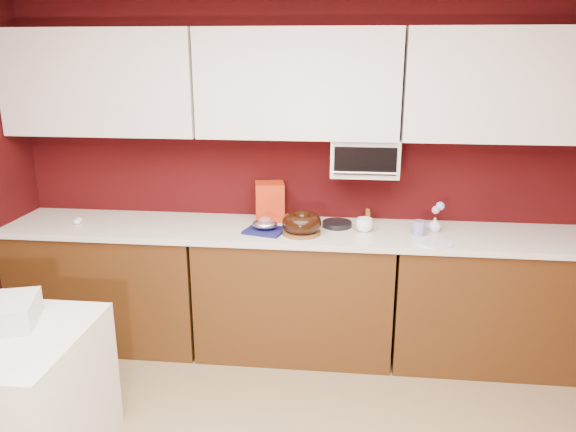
% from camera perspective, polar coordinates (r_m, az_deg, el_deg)
% --- Properties ---
extents(wall_back, '(4.00, 0.02, 2.50)m').
position_cam_1_polar(wall_back, '(3.99, 1.22, 4.81)').
color(wall_back, '#370708').
rests_on(wall_back, floor).
extents(base_cabinet_left, '(1.31, 0.58, 0.86)m').
position_cam_1_polar(base_cabinet_left, '(4.28, -17.44, -6.65)').
color(base_cabinet_left, '#4A290E').
rests_on(base_cabinet_left, floor).
extents(base_cabinet_center, '(1.31, 0.58, 0.86)m').
position_cam_1_polar(base_cabinet_center, '(3.95, 0.73, -7.83)').
color(base_cabinet_center, '#4A290E').
rests_on(base_cabinet_center, floor).
extents(base_cabinet_right, '(1.31, 0.58, 0.86)m').
position_cam_1_polar(base_cabinet_right, '(4.06, 20.01, -8.23)').
color(base_cabinet_right, '#4A290E').
rests_on(base_cabinet_right, floor).
extents(countertop, '(4.00, 0.62, 0.04)m').
position_cam_1_polar(countertop, '(3.79, 0.75, -1.62)').
color(countertop, silver).
rests_on(countertop, base_cabinet_center).
extents(upper_cabinet_left, '(1.31, 0.33, 0.70)m').
position_cam_1_polar(upper_cabinet_left, '(4.10, -18.35, 12.77)').
color(upper_cabinet_left, white).
rests_on(upper_cabinet_left, wall_back).
extents(upper_cabinet_center, '(1.31, 0.33, 0.70)m').
position_cam_1_polar(upper_cabinet_center, '(3.75, 1.03, 13.31)').
color(upper_cabinet_center, white).
rests_on(upper_cabinet_center, wall_back).
extents(upper_cabinet_right, '(1.31, 0.33, 0.70)m').
position_cam_1_polar(upper_cabinet_right, '(3.86, 21.63, 12.28)').
color(upper_cabinet_right, white).
rests_on(upper_cabinet_right, wall_back).
extents(toaster_oven, '(0.45, 0.30, 0.25)m').
position_cam_1_polar(toaster_oven, '(3.81, 7.81, 6.02)').
color(toaster_oven, white).
rests_on(toaster_oven, upper_cabinet_center).
extents(toaster_oven_door, '(0.40, 0.02, 0.18)m').
position_cam_1_polar(toaster_oven_door, '(3.66, 7.86, 5.56)').
color(toaster_oven_door, black).
rests_on(toaster_oven_door, toaster_oven).
extents(toaster_oven_handle, '(0.42, 0.02, 0.02)m').
position_cam_1_polar(toaster_oven_handle, '(3.66, 7.82, 4.37)').
color(toaster_oven_handle, silver).
rests_on(toaster_oven_handle, toaster_oven).
extents(cake_base, '(0.32, 0.32, 0.02)m').
position_cam_1_polar(cake_base, '(3.68, 1.39, -1.68)').
color(cake_base, brown).
rests_on(cake_base, countertop).
extents(bundt_cake, '(0.33, 0.33, 0.11)m').
position_cam_1_polar(bundt_cake, '(3.66, 1.40, -0.66)').
color(bundt_cake, black).
rests_on(bundt_cake, cake_base).
extents(navy_towel, '(0.29, 0.27, 0.02)m').
position_cam_1_polar(navy_towel, '(3.73, -2.35, -1.49)').
color(navy_towel, '#161755').
rests_on(navy_towel, countertop).
extents(foil_ham_nest, '(0.21, 0.19, 0.06)m').
position_cam_1_polar(foil_ham_nest, '(3.71, -2.36, -0.82)').
color(foil_ham_nest, white).
rests_on(foil_ham_nest, navy_towel).
extents(roasted_ham, '(0.09, 0.08, 0.06)m').
position_cam_1_polar(roasted_ham, '(3.70, -2.37, -0.45)').
color(roasted_ham, '#A6504C').
rests_on(roasted_ham, foil_ham_nest).
extents(pandoro_box, '(0.23, 0.21, 0.27)m').
position_cam_1_polar(pandoro_box, '(3.96, -1.87, 1.50)').
color(pandoro_box, '#AB110B').
rests_on(pandoro_box, countertop).
extents(dark_pan, '(0.24, 0.24, 0.04)m').
position_cam_1_polar(dark_pan, '(3.85, 5.00, -0.82)').
color(dark_pan, black).
rests_on(dark_pan, countertop).
extents(coffee_mug, '(0.14, 0.14, 0.11)m').
position_cam_1_polar(coffee_mug, '(3.75, 7.76, -0.77)').
color(coffee_mug, white).
rests_on(coffee_mug, countertop).
extents(blue_jar, '(0.11, 0.11, 0.10)m').
position_cam_1_polar(blue_jar, '(3.75, 13.17, -1.19)').
color(blue_jar, navy).
rests_on(blue_jar, countertop).
extents(flower_vase, '(0.08, 0.08, 0.11)m').
position_cam_1_polar(flower_vase, '(3.85, 14.67, -0.75)').
color(flower_vase, silver).
rests_on(flower_vase, countertop).
extents(flower_pink, '(0.05, 0.05, 0.05)m').
position_cam_1_polar(flower_pink, '(3.82, 14.78, 0.60)').
color(flower_pink, pink).
rests_on(flower_pink, flower_vase).
extents(flower_blue, '(0.06, 0.06, 0.06)m').
position_cam_1_polar(flower_blue, '(3.84, 15.20, 0.98)').
color(flower_blue, '#98ACF4').
rests_on(flower_blue, flower_vase).
extents(china_plate, '(0.24, 0.24, 0.01)m').
position_cam_1_polar(china_plate, '(3.61, 14.72, -2.67)').
color(china_plate, white).
rests_on(china_plate, countertop).
extents(amber_bottle, '(0.03, 0.03, 0.09)m').
position_cam_1_polar(amber_bottle, '(3.90, 8.11, -0.26)').
color(amber_bottle, brown).
rests_on(amber_bottle, countertop).
extents(egg_left, '(0.06, 0.06, 0.04)m').
position_cam_1_polar(egg_left, '(4.14, -20.64, -0.55)').
color(egg_left, white).
rests_on(egg_left, countertop).
extents(egg_right, '(0.06, 0.05, 0.04)m').
position_cam_1_polar(egg_right, '(4.18, -20.51, -0.38)').
color(egg_right, white).
rests_on(egg_right, countertop).
extents(amber_bottle_tall, '(0.04, 0.04, 0.10)m').
position_cam_1_polar(amber_bottle_tall, '(3.95, 8.09, 0.02)').
color(amber_bottle_tall, brown).
rests_on(amber_bottle_tall, countertop).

